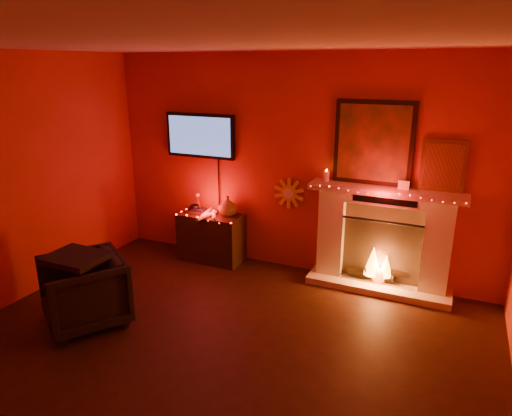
% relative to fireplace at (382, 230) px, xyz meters
% --- Properties ---
extents(room, '(5.00, 5.00, 5.00)m').
position_rel_fireplace_xyz_m(room, '(-1.14, -2.39, 0.63)').
color(room, black).
rests_on(room, ground).
extents(floor, '(5.00, 5.00, 0.00)m').
position_rel_fireplace_xyz_m(floor, '(-1.14, -2.39, -0.72)').
color(floor, black).
rests_on(floor, ground).
extents(fireplace, '(1.72, 0.40, 2.18)m').
position_rel_fireplace_xyz_m(fireplace, '(0.00, 0.00, 0.00)').
color(fireplace, beige).
rests_on(fireplace, floor).
extents(tv, '(1.00, 0.07, 1.24)m').
position_rel_fireplace_xyz_m(tv, '(-2.44, 0.06, 0.92)').
color(tv, black).
rests_on(tv, room).
extents(sunburst_clock, '(0.40, 0.03, 0.40)m').
position_rel_fireplace_xyz_m(sunburst_clock, '(-1.19, 0.09, 0.28)').
color(sunburst_clock, gold).
rests_on(sunburst_clock, room).
extents(console_table, '(0.85, 0.54, 0.91)m').
position_rel_fireplace_xyz_m(console_table, '(-2.20, -0.13, -0.36)').
color(console_table, black).
rests_on(console_table, floor).
extents(armchair, '(1.07, 1.08, 0.71)m').
position_rel_fireplace_xyz_m(armchair, '(-2.58, -2.06, -0.37)').
color(armchair, black).
rests_on(armchair, floor).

